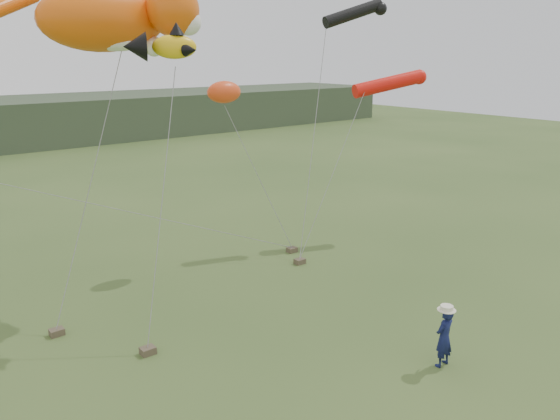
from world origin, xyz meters
The scene contains 7 objects.
ground centered at (0.00, 0.00, 0.00)m, with size 120.00×120.00×0.00m, color #385123.
festival_attendant centered at (2.32, -1.87, 0.82)m, with size 0.60×0.39×1.63m, color #121843.
sandbag_anchors centered at (-1.98, 4.99, 0.10)m, with size 15.37×5.35×0.20m.
cat_kite centered at (-1.73, 7.68, 9.00)m, with size 5.86×3.19×2.49m.
fish_kite centered at (-1.66, 5.33, 8.13)m, with size 2.18×1.45×1.07m.
tube_kites centered at (9.60, 7.09, 7.80)m, with size 4.51×2.39×4.10m.
misc_kites centered at (-0.68, 10.09, 5.69)m, with size 9.41×5.90×3.37m.
Camera 1 is at (-8.98, -9.11, 7.91)m, focal length 35.00 mm.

